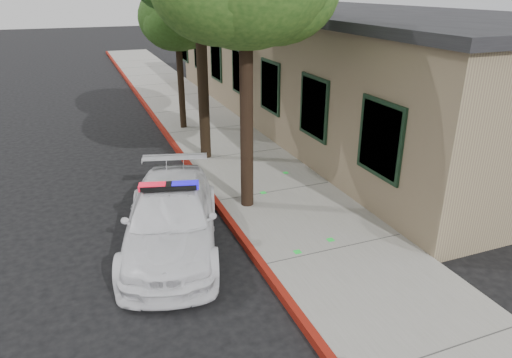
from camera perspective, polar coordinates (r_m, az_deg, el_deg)
The scene contains 6 objects.
ground at distance 8.89m, azimuth 0.51°, elevation -11.36°, with size 120.00×120.00×0.00m, color black.
sidewalk at distance 11.82m, azimuth 2.26°, elevation -1.84°, with size 3.20×60.00×0.15m, color gray.
red_curb at distance 11.34m, azimuth -4.90°, elevation -2.99°, with size 0.14×60.00×0.16m, color maroon.
clapboard_building at distance 18.66m, azimuth 9.52°, elevation 13.61°, with size 7.30×20.89×4.24m.
police_car at distance 9.51m, azimuth -10.37°, elevation -4.77°, with size 2.92×4.79×1.42m.
street_tree_far at distance 16.79m, azimuth -9.55°, elevation 18.65°, with size 2.69×2.68×4.96m.
Camera 1 is at (-2.77, -6.82, 4.98)m, focal length 32.48 mm.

